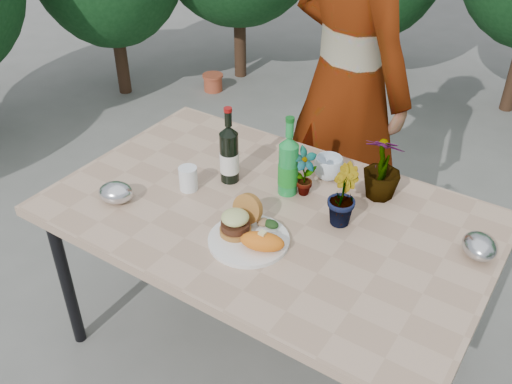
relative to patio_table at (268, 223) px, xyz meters
The scene contains 17 objects.
ground 0.69m from the patio_table, ahead, with size 80.00×80.00×0.00m, color slate.
patio_table is the anchor object (origin of this frame).
dinner_plate 0.20m from the patio_table, 77.63° to the right, with size 0.28×0.28×0.01m, color white.
burger_stack 0.21m from the patio_table, 94.78° to the right, with size 0.11×0.16×0.11m.
sweet_potato 0.26m from the patio_table, 62.22° to the right, with size 0.15×0.08×0.06m, color orange.
grilled_veg 0.14m from the patio_table, 58.19° to the right, with size 0.08×0.05×0.03m.
wine_bottle 0.31m from the patio_table, 159.05° to the left, with size 0.08×0.08×0.32m.
sparkling_water 0.23m from the patio_table, 91.08° to the left, with size 0.08×0.08×0.32m.
plastic_cup 0.35m from the patio_table, behind, with size 0.07×0.07×0.10m, color white.
seedling_left 0.23m from the patio_table, 72.10° to the left, with size 0.10×0.07×0.20m, color #23571E.
seedling_mid 0.31m from the patio_table, 19.87° to the left, with size 0.12×0.10×0.23m, color #1F541C.
seedling_right 0.47m from the patio_table, 46.38° to the left, with size 0.14×0.14×0.26m, color #295A1E.
blue_bowl 0.34m from the patio_table, 75.80° to the left, with size 0.12×0.12×0.09m, color white.
foil_packet_left 0.58m from the patio_table, 152.69° to the right, with size 0.13×0.11×0.08m, color silver.
foil_packet_right 0.74m from the patio_table, 13.63° to the left, with size 0.13×0.11×0.08m, color #B1B3B8.
person 0.81m from the patio_table, 95.50° to the left, with size 0.70×0.46×1.92m, color #9B664D.
terracotta_pot 2.78m from the patio_table, 131.90° to the left, with size 0.17×0.17×0.14m.
Camera 1 is at (0.89, -1.43, 2.00)m, focal length 40.00 mm.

